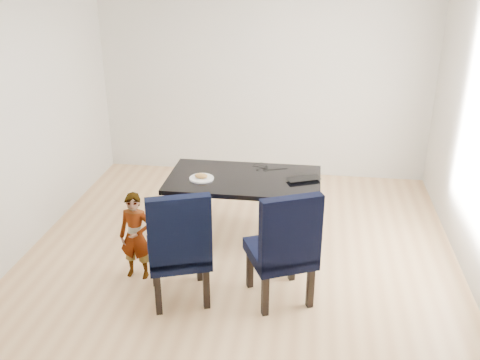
# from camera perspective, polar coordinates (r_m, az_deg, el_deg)

# --- Properties ---
(floor) EXTENTS (4.50, 5.00, 0.01)m
(floor) POSITION_cam_1_polar(r_m,az_deg,el_deg) (5.53, -0.29, -8.98)
(floor) COLOR tan
(floor) RESTS_ON ground
(wall_back) EXTENTS (4.50, 0.01, 2.70)m
(wall_back) POSITION_cam_1_polar(r_m,az_deg,el_deg) (7.34, 2.55, 10.70)
(wall_back) COLOR beige
(wall_back) RESTS_ON ground
(wall_front) EXTENTS (4.50, 0.01, 2.70)m
(wall_front) POSITION_cam_1_polar(r_m,az_deg,el_deg) (2.75, -8.10, -12.68)
(wall_front) COLOR silver
(wall_front) RESTS_ON ground
(wall_left) EXTENTS (0.01, 5.00, 2.70)m
(wall_left) POSITION_cam_1_polar(r_m,az_deg,el_deg) (5.71, -23.42, 5.08)
(wall_left) COLOR white
(wall_left) RESTS_ON ground
(dining_table) EXTENTS (1.60, 0.90, 0.75)m
(dining_table) POSITION_cam_1_polar(r_m,az_deg,el_deg) (5.78, 0.42, -3.16)
(dining_table) COLOR black
(dining_table) RESTS_ON floor
(chair_left) EXTENTS (0.69, 0.71, 1.12)m
(chair_left) POSITION_cam_1_polar(r_m,az_deg,el_deg) (4.81, -6.63, -6.71)
(chair_left) COLOR black
(chair_left) RESTS_ON floor
(chair_right) EXTENTS (0.72, 0.73, 1.11)m
(chair_right) POSITION_cam_1_polar(r_m,az_deg,el_deg) (4.79, 4.33, -6.78)
(chair_right) COLOR black
(chair_right) RESTS_ON floor
(child) EXTENTS (0.33, 0.23, 0.88)m
(child) POSITION_cam_1_polar(r_m,az_deg,el_deg) (5.22, -11.07, -5.90)
(child) COLOR orange
(child) RESTS_ON floor
(plate) EXTENTS (0.27, 0.27, 0.01)m
(plate) POSITION_cam_1_polar(r_m,az_deg,el_deg) (5.60, -4.13, 0.18)
(plate) COLOR silver
(plate) RESTS_ON dining_table
(sandwich) EXTENTS (0.15, 0.11, 0.06)m
(sandwich) POSITION_cam_1_polar(r_m,az_deg,el_deg) (5.57, -4.17, 0.45)
(sandwich) COLOR #A4763A
(sandwich) RESTS_ON plate
(laptop) EXTENTS (0.41, 0.34, 0.03)m
(laptop) POSITION_cam_1_polar(r_m,az_deg,el_deg) (5.63, 6.59, 0.27)
(laptop) COLOR black
(laptop) RESTS_ON dining_table
(cable_tangle) EXTENTS (0.14, 0.14, 0.01)m
(cable_tangle) POSITION_cam_1_polar(r_m,az_deg,el_deg) (5.84, 2.37, 1.18)
(cable_tangle) COLOR black
(cable_tangle) RESTS_ON dining_table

